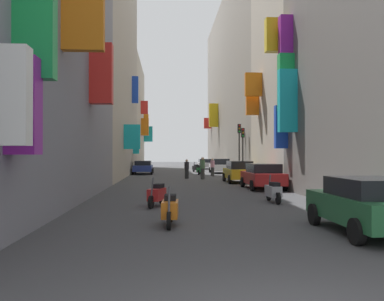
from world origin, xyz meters
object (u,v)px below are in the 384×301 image
at_px(scooter_black, 196,168).
at_px(parked_car_white, 220,166).
at_px(parked_car_red, 263,176).
at_px(parked_car_green, 369,204).
at_px(parked_car_silver, 205,164).
at_px(scooter_orange, 170,209).
at_px(parked_car_blue, 143,167).
at_px(pedestrian_crossing, 203,168).
at_px(traffic_light_near_corner, 239,141).
at_px(pedestrian_near_right, 212,167).
at_px(scooter_red, 157,194).
at_px(parked_car_yellow, 239,171).
at_px(scooter_green, 199,170).
at_px(traffic_light_far_corner, 243,144).
at_px(scooter_silver, 273,191).
at_px(pedestrian_near_left, 187,169).

bearing_deg(scooter_black, parked_car_white, -45.18).
distance_m(parked_car_red, scooter_black, 22.06).
bearing_deg(parked_car_green, parked_car_silver, 89.88).
bearing_deg(scooter_orange, scooter_black, 84.63).
distance_m(parked_car_blue, scooter_black, 6.69).
bearing_deg(pedestrian_crossing, parked_car_red, -73.94).
relative_size(parked_car_blue, scooter_black, 2.32).
relative_size(parked_car_red, pedestrian_crossing, 2.39).
distance_m(scooter_black, traffic_light_near_corner, 11.75).
xyz_separation_m(pedestrian_near_right, traffic_light_near_corner, (1.91, -3.12, 2.26)).
bearing_deg(scooter_red, pedestrian_near_right, 77.95).
height_order(parked_car_yellow, scooter_green, parked_car_yellow).
height_order(scooter_red, pedestrian_crossing, pedestrian_crossing).
distance_m(parked_car_yellow, scooter_orange, 17.76).
distance_m(parked_car_blue, traffic_light_near_corner, 11.50).
bearing_deg(traffic_light_near_corner, parked_car_green, -92.46).
bearing_deg(parked_car_red, traffic_light_near_corner, 86.87).
bearing_deg(scooter_red, parked_car_red, 51.77).
relative_size(parked_car_yellow, traffic_light_far_corner, 0.97).
height_order(parked_car_blue, pedestrian_crossing, pedestrian_crossing).
distance_m(parked_car_silver, traffic_light_near_corner, 21.12).
height_order(parked_car_white, traffic_light_near_corner, traffic_light_near_corner).
relative_size(scooter_silver, traffic_light_far_corner, 0.45).
xyz_separation_m(pedestrian_near_left, traffic_light_near_corner, (4.46, 0.75, 2.29)).
height_order(scooter_black, pedestrian_near_left, pedestrian_near_left).
bearing_deg(traffic_light_far_corner, pedestrian_near_right, 111.93).
bearing_deg(parked_car_green, scooter_silver, 95.72).
xyz_separation_m(scooter_silver, traffic_light_far_corner, (1.70, 15.73, 2.33)).
distance_m(parked_car_yellow, scooter_green, 11.46).
distance_m(parked_car_green, scooter_orange, 5.21).
distance_m(parked_car_white, parked_car_blue, 8.07).
height_order(parked_car_yellow, pedestrian_near_left, pedestrian_near_left).
distance_m(scooter_red, pedestrian_crossing, 16.99).
height_order(pedestrian_near_right, traffic_light_near_corner, traffic_light_near_corner).
bearing_deg(parked_car_green, pedestrian_crossing, 95.63).
relative_size(parked_car_red, parked_car_green, 1.08).
xyz_separation_m(parked_car_silver, scooter_black, (-1.93, -9.87, -0.26)).
relative_size(parked_car_silver, parked_car_blue, 1.01).
bearing_deg(parked_car_silver, traffic_light_near_corner, -87.44).
bearing_deg(pedestrian_near_left, scooter_orange, -94.10).
xyz_separation_m(parked_car_yellow, traffic_light_far_corner, (1.00, 3.89, 2.01)).
xyz_separation_m(parked_car_yellow, traffic_light_near_corner, (1.00, 5.50, 2.27)).
height_order(pedestrian_crossing, traffic_light_far_corner, traffic_light_far_corner).
height_order(scooter_green, scooter_black, same).
bearing_deg(parked_car_blue, pedestrian_near_right, -33.38).
bearing_deg(scooter_silver, parked_car_yellow, 86.63).
bearing_deg(parked_car_white, parked_car_silver, 92.15).
relative_size(scooter_green, scooter_orange, 1.10).
height_order(parked_car_red, parked_car_green, parked_car_red).
distance_m(parked_car_green, traffic_light_far_corner, 22.53).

